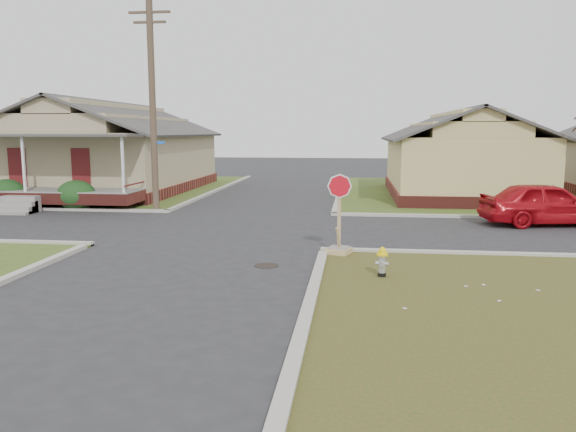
# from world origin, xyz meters

# --- Properties ---
(ground) EXTENTS (120.00, 120.00, 0.00)m
(ground) POSITION_xyz_m (0.00, 0.00, 0.00)
(ground) COLOR #28282A
(ground) RESTS_ON ground
(verge_far_left) EXTENTS (19.00, 19.00, 0.05)m
(verge_far_left) POSITION_xyz_m (-13.00, 18.00, 0.03)
(verge_far_left) COLOR #364F1C
(verge_far_left) RESTS_ON ground
(curbs) EXTENTS (80.00, 40.00, 0.12)m
(curbs) POSITION_xyz_m (0.00, 5.00, 0.00)
(curbs) COLOR #ACA89B
(curbs) RESTS_ON ground
(manhole) EXTENTS (0.64, 0.64, 0.01)m
(manhole) POSITION_xyz_m (2.20, -0.50, 0.01)
(manhole) COLOR black
(manhole) RESTS_ON ground
(corner_house) EXTENTS (10.10, 15.50, 5.30)m
(corner_house) POSITION_xyz_m (-10.00, 16.68, 2.28)
(corner_house) COLOR maroon
(corner_house) RESTS_ON ground
(side_house_yellow) EXTENTS (7.60, 11.60, 4.70)m
(side_house_yellow) POSITION_xyz_m (10.00, 16.50, 2.19)
(side_house_yellow) COLOR maroon
(side_house_yellow) RESTS_ON ground
(utility_pole) EXTENTS (1.80, 0.28, 9.00)m
(utility_pole) POSITION_xyz_m (-4.20, 8.90, 4.66)
(utility_pole) COLOR #49392A
(utility_pole) RESTS_ON ground
(fire_hydrant) EXTENTS (0.27, 0.27, 0.72)m
(fire_hydrant) POSITION_xyz_m (5.14, -1.41, 0.44)
(fire_hydrant) COLOR black
(fire_hydrant) RESTS_ON ground
(stop_sign) EXTENTS (0.64, 0.63, 2.27)m
(stop_sign) POSITION_xyz_m (4.04, 1.01, 0.54)
(stop_sign) COLOR tan
(stop_sign) RESTS_ON ground
(red_sedan) EXTENTS (5.00, 2.66, 1.62)m
(red_sedan) POSITION_xyz_m (11.57, 7.17, 0.81)
(red_sedan) COLOR #B20C16
(red_sedan) RESTS_ON ground
(hedge_left) EXTENTS (1.59, 1.30, 1.21)m
(hedge_left) POSITION_xyz_m (-11.36, 9.16, 0.66)
(hedge_left) COLOR #153C17
(hedge_left) RESTS_ON verge_far_left
(hedge_right) EXTENTS (1.59, 1.31, 1.22)m
(hedge_right) POSITION_xyz_m (-7.88, 8.92, 0.66)
(hedge_right) COLOR #153C17
(hedge_right) RESTS_ON verge_far_left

